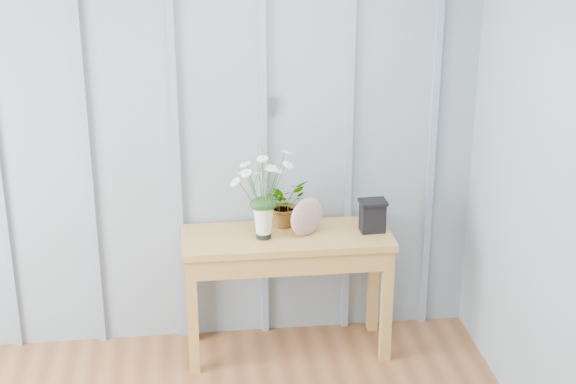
{
  "coord_description": "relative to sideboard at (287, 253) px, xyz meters",
  "views": [
    {
      "loc": [
        0.32,
        -2.58,
        2.78
      ],
      "look_at": [
        0.86,
        1.94,
        1.03
      ],
      "focal_mm": 55.0,
      "sensor_mm": 36.0,
      "label": 1
    }
  ],
  "objects": [
    {
      "name": "daisy_vase",
      "position": [
        -0.14,
        -0.03,
        0.45
      ],
      "size": [
        0.38,
        0.29,
        0.54
      ],
      "color": "black",
      "rests_on": "sideboard"
    },
    {
      "name": "carved_box",
      "position": [
        0.49,
        -0.0,
        0.21
      ],
      "size": [
        0.16,
        0.13,
        0.19
      ],
      "color": "black",
      "rests_on": "sideboard"
    },
    {
      "name": "spider_plant",
      "position": [
        0.0,
        0.14,
        0.25
      ],
      "size": [
        0.33,
        0.32,
        0.27
      ],
      "primitive_type": "imported",
      "rotation": [
        0.0,
        0.0,
        0.65
      ],
      "color": "#173B13",
      "rests_on": "sideboard"
    },
    {
      "name": "felt_disc_vessel",
      "position": [
        0.11,
        -0.02,
        0.23
      ],
      "size": [
        0.23,
        0.17,
        0.23
      ],
      "primitive_type": "ellipsoid",
      "rotation": [
        0.0,
        0.0,
        0.53
      ],
      "color": "#8D4752",
      "rests_on": "sideboard"
    },
    {
      "name": "room_shell",
      "position": [
        -0.86,
        -1.08,
        1.35
      ],
      "size": [
        4.0,
        4.5,
        2.5
      ],
      "color": "#8596A2",
      "rests_on": "ground"
    },
    {
      "name": "sideboard",
      "position": [
        0.0,
        0.0,
        0.0
      ],
      "size": [
        1.2,
        0.45,
        0.75
      ],
      "color": "#B0833D",
      "rests_on": "ground"
    }
  ]
}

